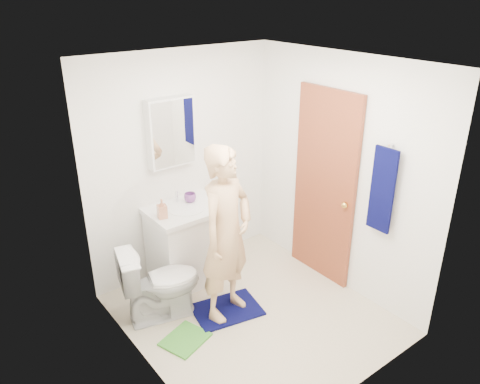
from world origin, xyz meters
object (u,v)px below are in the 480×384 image
at_px(man, 226,234).
at_px(towel, 382,190).
at_px(medicine_cabinet, 171,132).
at_px(toothbrush_cup, 190,198).
at_px(vanity_cabinet, 188,246).
at_px(toilet, 160,282).
at_px(soap_dispenser, 162,209).

bearing_deg(man, towel, -49.76).
distance_m(medicine_cabinet, toothbrush_cup, 0.72).
height_order(toothbrush_cup, man, man).
height_order(vanity_cabinet, towel, towel).
relative_size(medicine_cabinet, toilet, 0.93).
distance_m(vanity_cabinet, soap_dispenser, 0.63).
height_order(towel, soap_dispenser, towel).
relative_size(toilet, man, 0.44).
height_order(medicine_cabinet, soap_dispenser, medicine_cabinet).
xyz_separation_m(vanity_cabinet, toilet, (-0.55, -0.39, -0.02)).
bearing_deg(toilet, vanity_cabinet, -40.40).
distance_m(towel, soap_dispenser, 2.08).
relative_size(towel, soap_dispenser, 4.06).
height_order(vanity_cabinet, toothbrush_cup, toothbrush_cup).
xyz_separation_m(toilet, man, (0.53, -0.35, 0.49)).
distance_m(toothbrush_cup, man, 0.84).
bearing_deg(medicine_cabinet, vanity_cabinet, -90.00).
bearing_deg(toothbrush_cup, medicine_cabinet, 129.82).
distance_m(vanity_cabinet, towel, 2.08).
bearing_deg(medicine_cabinet, towel, -55.39).
distance_m(towel, toothbrush_cup, 1.94).
bearing_deg(toilet, soap_dispenser, -21.86).
height_order(toilet, soap_dispenser, soap_dispenser).
relative_size(medicine_cabinet, towel, 0.87).
bearing_deg(vanity_cabinet, medicine_cabinet, 90.00).
distance_m(soap_dispenser, man, 0.74).
bearing_deg(soap_dispenser, towel, -44.10).
height_order(vanity_cabinet, soap_dispenser, soap_dispenser).
bearing_deg(towel, vanity_cabinet, 128.47).
bearing_deg(soap_dispenser, toothbrush_cup, 19.47).
distance_m(medicine_cabinet, toilet, 1.47).
distance_m(toilet, soap_dispenser, 0.71).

